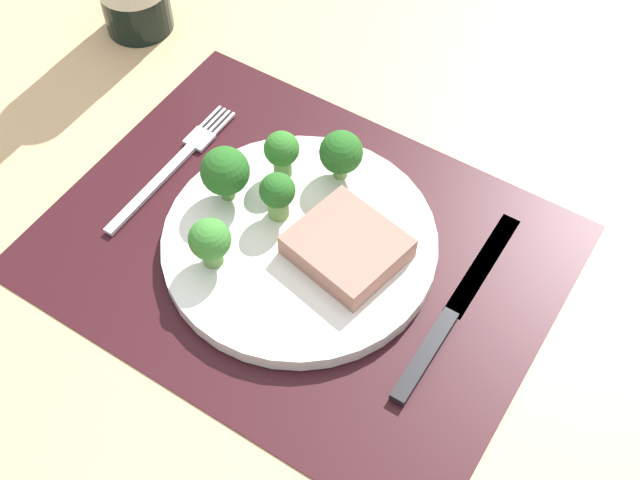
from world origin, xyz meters
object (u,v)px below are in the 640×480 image
object	(u,v)px
plate	(300,243)
steak	(347,247)
knife	(449,318)
fork	(173,166)

from	to	relation	value
plate	steak	bearing A→B (deg)	9.20
knife	fork	bearing A→B (deg)	176.92
fork	knife	distance (cm)	31.59
fork	knife	bearing A→B (deg)	-3.26
fork	knife	xyz separation A→B (cm)	(31.57, -0.89, 0.05)
plate	knife	world-z (taller)	plate
fork	knife	world-z (taller)	knife
steak	knife	world-z (taller)	steak
plate	fork	world-z (taller)	plate
fork	steak	bearing A→B (deg)	-3.48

